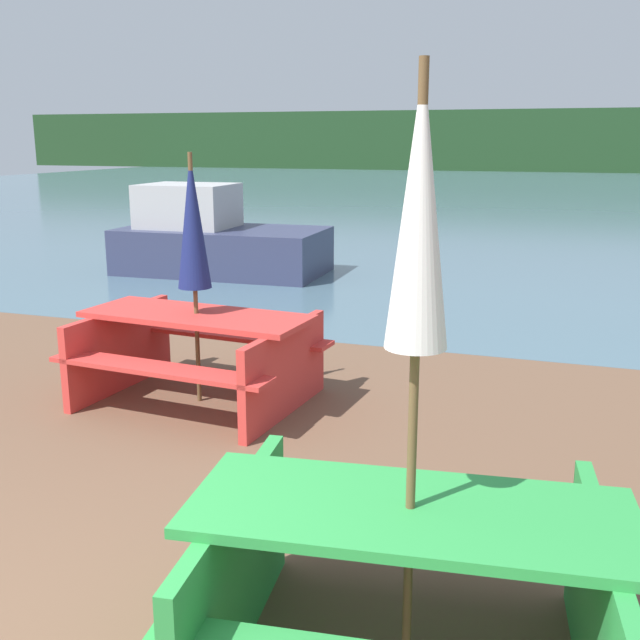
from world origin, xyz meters
TOP-DOWN VIEW (x-y plane):
  - water at (0.00, 30.79)m, footprint 60.00×50.00m
  - far_treeline at (0.00, 50.79)m, footprint 80.00×1.60m
  - picnic_table_green at (1.70, 1.01)m, footprint 1.88×1.58m
  - picnic_table_red at (-0.65, 3.68)m, footprint 1.98×1.53m
  - umbrella_navy at (-0.65, 3.68)m, footprint 0.27×0.27m
  - umbrella_white at (1.70, 1.01)m, footprint 0.23×0.23m
  - boat at (-3.32, 9.31)m, footprint 3.33×1.79m

SIDE VIEW (x-z plane):
  - water at x=0.00m, z-range 0.00..0.00m
  - picnic_table_green at x=1.70m, z-range 0.08..0.83m
  - picnic_table_red at x=-0.65m, z-range 0.08..0.84m
  - boat at x=-3.32m, z-range -0.19..1.23m
  - umbrella_navy at x=-0.65m, z-range 0.47..2.50m
  - umbrella_white at x=1.70m, z-range 0.66..3.06m
  - far_treeline at x=0.00m, z-range 0.00..4.00m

